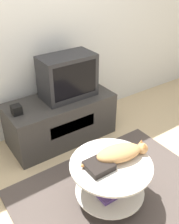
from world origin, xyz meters
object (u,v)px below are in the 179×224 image
Objects in this scene: tv at (68,76)px; speaker at (17,110)px; dvd_box at (99,166)px; cat at (120,153)px.

tv is 6.25× the size of speaker.
speaker reaches higher than dvd_box.
dvd_box is at bearing -75.99° from speaker.
dvd_box is (0.26, -1.04, -0.09)m from speaker.
tv reaches higher than speaker.
tv reaches higher than dvd_box.
dvd_box is at bearing -108.84° from tv.
tv is 1.01× the size of cat.
tv is at bearing 95.96° from cat.
speaker is 1.15m from cat.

